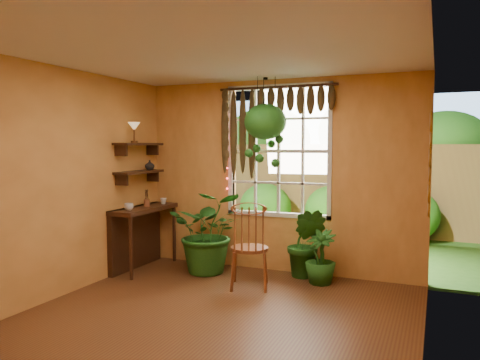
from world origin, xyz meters
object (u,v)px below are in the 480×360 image
at_px(windsor_chair, 249,259).
at_px(potted_plant_mid, 306,243).
at_px(potted_plant_left, 209,232).
at_px(hanging_basket, 265,128).
at_px(counter_ledge, 138,230).

xyz_separation_m(windsor_chair, potted_plant_mid, (0.53, 0.73, 0.11)).
height_order(windsor_chair, potted_plant_left, windsor_chair).
bearing_deg(hanging_basket, counter_ledge, -167.28).
height_order(counter_ledge, windsor_chair, windsor_chair).
bearing_deg(potted_plant_mid, potted_plant_left, -167.73).
relative_size(windsor_chair, potted_plant_left, 1.08).
relative_size(counter_ledge, windsor_chair, 0.95).
relative_size(windsor_chair, potted_plant_mid, 1.33).
height_order(potted_plant_mid, hanging_basket, hanging_basket).
distance_m(windsor_chair, potted_plant_mid, 0.91).
bearing_deg(hanging_basket, potted_plant_mid, 4.94).
bearing_deg(counter_ledge, hanging_basket, 12.72).
xyz_separation_m(counter_ledge, potted_plant_mid, (2.38, 0.46, -0.08)).
xyz_separation_m(potted_plant_mid, hanging_basket, (-0.57, -0.05, 1.54)).
xyz_separation_m(potted_plant_left, potted_plant_mid, (1.31, 0.29, -0.11)).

